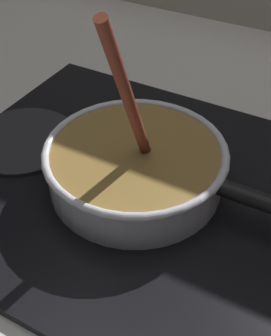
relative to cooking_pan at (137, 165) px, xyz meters
The scene contains 5 objects.
ground 0.20m from the cooking_pan, 77.54° to the right, with size 2.40×1.60×0.04m, color beige.
hob_plate 0.04m from the cooking_pan, behind, with size 0.56×0.48×0.01m, color black.
burner_ring 0.03m from the cooking_pan, behind, with size 0.17×0.17×0.01m, color #592D0C.
spare_burner 0.20m from the cooking_pan, behind, with size 0.17×0.17×0.01m, color #262628.
cooking_pan is the anchor object (origin of this frame).
Camera 1 is at (0.18, -0.22, 0.44)m, focal length 48.89 mm.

